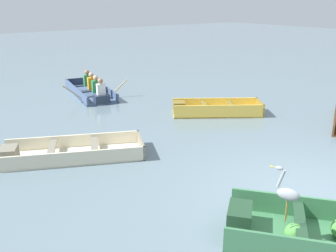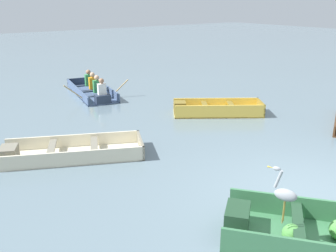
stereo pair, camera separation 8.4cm
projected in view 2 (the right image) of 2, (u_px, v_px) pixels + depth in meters
ground_plane at (315, 200)px, 6.79m from camera, size 80.00×80.00×0.00m
dinghy_green_foreground at (322, 234)px, 5.54m from camera, size 2.86×3.18×0.41m
skiff_cream_near_moored at (67, 152)px, 8.60m from camera, size 3.34×2.41×0.34m
skiff_yellow_mid_moored at (213, 110)px, 11.80m from camera, size 2.79×2.36×0.41m
rowboat_slate_blue_with_crew at (93, 90)px, 14.10m from camera, size 2.35×3.65×0.89m
heron_on_dinghy at (285, 193)px, 5.24m from camera, size 0.25×0.45×0.84m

